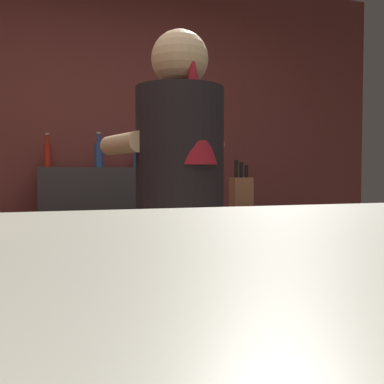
# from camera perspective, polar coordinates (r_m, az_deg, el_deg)

# --- Properties ---
(wall_back) EXTENTS (5.20, 0.10, 2.70)m
(wall_back) POSITION_cam_1_polar(r_m,az_deg,el_deg) (3.57, -14.75, 5.88)
(wall_back) COLOR brown
(wall_back) RESTS_ON ground
(prep_counter) EXTENTS (2.10, 0.60, 0.91)m
(prep_counter) POSITION_cam_1_polar(r_m,az_deg,el_deg) (2.29, -3.37, -14.77)
(prep_counter) COLOR brown
(prep_counter) RESTS_ON ground
(back_shelf) EXTENTS (0.97, 0.36, 1.17)m
(back_shelf) POSITION_cam_1_polar(r_m,az_deg,el_deg) (3.35, -10.47, -6.98)
(back_shelf) COLOR #3E3939
(back_shelf) RESTS_ON ground
(bartender) EXTENTS (0.48, 0.55, 1.68)m
(bartender) POSITION_cam_1_polar(r_m,az_deg,el_deg) (1.74, -1.47, -2.97)
(bartender) COLOR #273235
(bartender) RESTS_ON ground
(knife_block) EXTENTS (0.10, 0.08, 0.29)m
(knife_block) POSITION_cam_1_polar(r_m,az_deg,el_deg) (2.26, 6.25, -0.55)
(knife_block) COLOR brown
(knife_block) RESTS_ON prep_counter
(mixing_bowl) EXTENTS (0.17, 0.17, 0.05)m
(mixing_bowl) POSITION_cam_1_polar(r_m,az_deg,el_deg) (2.04, -15.56, -3.30)
(mixing_bowl) COLOR #C45034
(mixing_bowl) RESTS_ON prep_counter
(chefs_knife) EXTENTS (0.24, 0.07, 0.01)m
(chefs_knife) POSITION_cam_1_polar(r_m,az_deg,el_deg) (2.22, 2.52, -3.24)
(chefs_knife) COLOR silver
(chefs_knife) RESTS_ON prep_counter
(bottle_hot_sauce) EXTENTS (0.07, 0.07, 0.19)m
(bottle_hot_sauce) POSITION_cam_1_polar(r_m,az_deg,el_deg) (3.43, -6.90, 4.31)
(bottle_hot_sauce) COLOR #2E5D98
(bottle_hot_sauce) RESTS_ON back_shelf
(bottle_olive_oil) EXTENTS (0.06, 0.06, 0.25)m
(bottle_olive_oil) POSITION_cam_1_polar(r_m,az_deg,el_deg) (3.30, -11.75, 4.77)
(bottle_olive_oil) COLOR #304F94
(bottle_olive_oil) RESTS_ON back_shelf
(bottle_vinegar) EXTENTS (0.05, 0.05, 0.24)m
(bottle_vinegar) POSITION_cam_1_polar(r_m,az_deg,el_deg) (3.37, -17.88, 4.59)
(bottle_vinegar) COLOR red
(bottle_vinegar) RESTS_ON back_shelf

